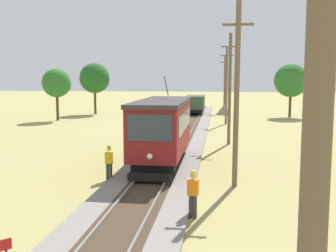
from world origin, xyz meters
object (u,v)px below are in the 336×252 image
second_worker (109,161)px  track_worker (193,192)px  utility_pole_mid (230,88)px  tree_right_far (95,78)px  utility_pole_near_tram (237,95)px  tree_horizon (57,83)px  utility_pole_distant (225,83)px  freight_car (195,104)px  tree_left_near (291,81)px  red_tram (163,129)px  utility_pole_far (226,85)px  gravel_pile (224,110)px

second_worker → track_worker: bearing=34.8°
utility_pole_mid → tree_right_far: 28.15m
utility_pole_near_tram → second_worker: bearing=177.0°
track_worker → tree_horizon: size_ratio=0.29×
utility_pole_distant → tree_horizon: (-19.61, -13.11, 0.20)m
utility_pole_near_tram → track_worker: (-1.66, -4.23, -3.31)m
track_worker → second_worker: 6.36m
freight_car → utility_pole_mid: 22.39m
track_worker → second_worker: bearing=59.3°
track_worker → tree_left_near: (9.93, 37.01, 3.67)m
freight_car → utility_pole_mid: (3.92, -21.88, 2.70)m
utility_pole_mid → track_worker: 16.14m
red_tram → utility_pole_far: size_ratio=1.02×
utility_pole_near_tram → utility_pole_far: size_ratio=1.00×
track_worker → utility_pole_mid: bearing=8.9°
freight_car → utility_pole_near_tram: 33.70m
utility_pole_near_tram → gravel_pile: 34.78m
tree_horizon → tree_left_near: bearing=15.5°
tree_left_near → tree_right_far: size_ratio=0.97×
utility_pole_mid → utility_pole_near_tram: bearing=-90.0°
track_worker → second_worker: (-4.45, 4.55, 0.00)m
utility_pole_distant → track_worker: (-1.66, -42.39, -3.20)m
tree_right_far → tree_left_near: bearing=-1.2°
gravel_pile → tree_left_near: size_ratio=0.32×
utility_pole_distant → tree_left_near: utility_pole_distant is taller
freight_car → utility_pole_distant: (3.92, 4.80, 2.63)m
utility_pole_far → tree_horizon: bearing=177.6°
utility_pole_far → track_worker: size_ratio=4.70×
utility_pole_mid → tree_left_near: size_ratio=1.22×
tree_left_near → tree_horizon: tree_left_near is taller
freight_car → utility_pole_distant: utility_pole_distant is taller
tree_left_near → track_worker: bearing=-105.0°
tree_left_near → second_worker: bearing=-113.9°
track_worker → second_worker: size_ratio=1.00×
utility_pole_near_tram → tree_left_near: (8.27, 32.78, 0.36)m
utility_pole_far → tree_horizon: 19.62m
utility_pole_near_tram → tree_left_near: 33.81m
tree_right_far → red_tram: bearing=-65.1°
utility_pole_mid → second_worker: (-6.11, -11.16, -3.27)m
tree_left_near → tree_right_far: tree_right_far is taller
gravel_pile → tree_left_near: 9.42m
second_worker → gravel_pile: bearing=160.4°
freight_car → track_worker: bearing=-86.6°
red_tram → gravel_pile: size_ratio=3.91×
freight_car → utility_pole_far: (3.92, -9.14, 2.73)m
utility_pole_near_tram → track_worker: utility_pole_near_tram is taller
second_worker → tree_right_far: size_ratio=0.25×
utility_pole_far → utility_pole_distant: utility_pole_far is taller
gravel_pile → freight_car: bearing=-162.2°
utility_pole_far → second_worker: (-6.11, -23.90, -3.31)m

